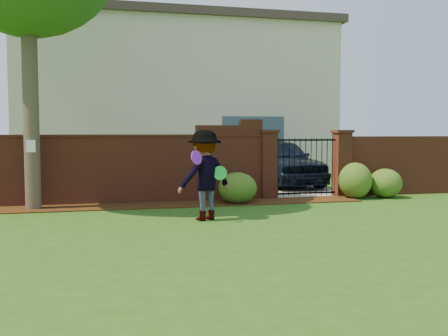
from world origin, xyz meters
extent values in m
cube|color=#244B12|center=(0.00, 0.00, -0.01)|extent=(80.00, 80.00, 0.01)
cube|color=#311A09|center=(-0.95, 3.34, 0.01)|extent=(11.10, 1.08, 0.03)
cube|color=maroon|center=(-2.15, 4.00, 0.85)|extent=(8.70, 0.25, 1.70)
cube|color=maroon|center=(1.30, 4.00, 1.85)|extent=(1.80, 0.25, 0.30)
cube|color=maroon|center=(1.90, 4.00, 2.08)|extent=(0.60, 0.25, 0.16)
cube|color=maroon|center=(-2.15, 4.00, 1.73)|extent=(8.70, 0.31, 0.06)
cube|color=maroon|center=(6.60, 4.00, 0.85)|extent=(4.00, 0.25, 1.70)
cube|color=maroon|center=(2.40, 4.00, 0.90)|extent=(0.42, 0.42, 1.80)
cube|color=maroon|center=(2.40, 4.00, 1.84)|extent=(0.50, 0.50, 0.08)
cube|color=maroon|center=(4.60, 4.00, 0.90)|extent=(0.42, 0.42, 1.80)
cube|color=maroon|center=(4.60, 4.00, 1.84)|extent=(0.50, 0.50, 0.08)
cylinder|color=black|center=(2.69, 4.00, 0.85)|extent=(0.02, 0.02, 1.60)
cylinder|color=black|center=(2.85, 4.00, 0.85)|extent=(0.02, 0.02, 1.60)
cylinder|color=black|center=(3.01, 4.00, 0.85)|extent=(0.02, 0.02, 1.60)
cylinder|color=black|center=(3.18, 4.00, 0.85)|extent=(0.02, 0.02, 1.60)
cylinder|color=black|center=(3.34, 4.00, 0.85)|extent=(0.02, 0.02, 1.60)
cylinder|color=black|center=(3.50, 4.00, 0.85)|extent=(0.02, 0.02, 1.60)
cylinder|color=black|center=(3.66, 4.00, 0.85)|extent=(0.02, 0.02, 1.60)
cylinder|color=black|center=(3.82, 4.00, 0.85)|extent=(0.02, 0.02, 1.60)
cylinder|color=black|center=(3.99, 4.00, 0.85)|extent=(0.02, 0.02, 1.60)
cylinder|color=black|center=(4.15, 4.00, 0.85)|extent=(0.02, 0.02, 1.60)
cylinder|color=black|center=(4.31, 4.00, 0.85)|extent=(0.02, 0.02, 1.60)
cube|color=black|center=(3.50, 4.00, 0.12)|extent=(1.78, 0.03, 0.05)
cube|color=black|center=(3.50, 4.00, 1.60)|extent=(1.78, 0.03, 0.05)
cube|color=gray|center=(3.50, 8.00, 0.01)|extent=(3.20, 8.00, 0.01)
cube|color=beige|center=(1.00, 12.00, 3.00)|extent=(12.00, 6.00, 6.00)
cube|color=#384C5B|center=(3.50, 9.05, 1.20)|extent=(2.40, 0.12, 2.40)
cube|color=#3F332D|center=(1.00, 12.00, 6.15)|extent=(12.40, 6.40, 0.30)
imported|color=black|center=(3.91, 7.12, 0.81)|extent=(2.36, 4.92, 1.62)
cylinder|color=#423528|center=(-3.60, 3.40, 3.50)|extent=(0.36, 0.36, 7.00)
cube|color=white|center=(-3.60, 3.21, 1.50)|extent=(0.20, 0.01, 0.28)
ellipsoid|color=#295218|center=(1.33, 3.20, 0.40)|extent=(0.98, 0.98, 0.80)
ellipsoid|color=#295218|center=(4.72, 3.41, 0.50)|extent=(0.90, 0.90, 0.99)
ellipsoid|color=#295218|center=(5.63, 3.39, 0.41)|extent=(0.91, 0.91, 0.81)
imported|color=gray|center=(0.06, 1.05, 0.93)|extent=(1.37, 1.08, 1.86)
cylinder|color=purple|center=(-0.20, 0.69, 1.32)|extent=(0.28, 0.25, 0.29)
cylinder|color=green|center=(0.34, 0.96, 0.98)|extent=(0.30, 0.08, 0.29)
camera|label=1|loc=(-2.03, -9.22, 1.83)|focal=40.89mm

